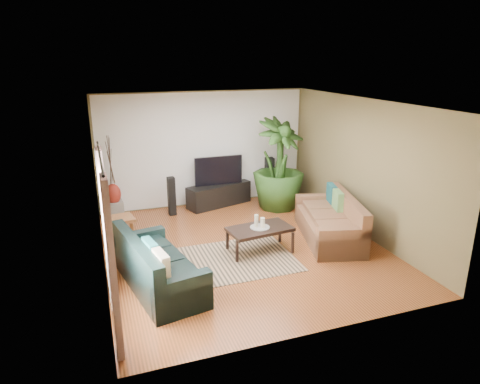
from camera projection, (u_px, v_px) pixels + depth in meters
name	position (u px, v px, depth m)	size (l,w,h in m)	color
floor	(244.00, 248.00, 8.06)	(5.50, 5.50, 0.00)	#984E27
ceiling	(244.00, 103.00, 7.24)	(5.50, 5.50, 0.00)	white
wall_back	(204.00, 149.00, 10.12)	(5.00, 5.00, 0.00)	brown
wall_front	(321.00, 238.00, 5.18)	(5.00, 5.00, 0.00)	brown
wall_left	(97.00, 194.00, 6.86)	(5.50, 5.50, 0.00)	brown
wall_right	(363.00, 168.00, 8.44)	(5.50, 5.50, 0.00)	brown
backwall_panel	(204.00, 149.00, 10.11)	(4.90, 4.90, 0.00)	white
window_pane	(103.00, 226.00, 5.41)	(1.80, 1.80, 0.00)	white
curtain_near	(113.00, 270.00, 4.83)	(0.08, 0.35, 2.20)	gray
curtain_far	(106.00, 223.00, 6.18)	(0.08, 0.35, 2.20)	gray
curtain_rod	(100.00, 156.00, 5.15)	(0.03, 0.03, 1.90)	black
sofa_left	(159.00, 262.00, 6.59)	(2.00, 0.86, 0.85)	black
sofa_right	(329.00, 218.00, 8.37)	(2.07, 0.93, 0.85)	brown
area_rug	(229.00, 260.00, 7.56)	(2.29, 1.62, 0.01)	tan
coffee_table	(260.00, 239.00, 7.86)	(1.15, 0.63, 0.47)	black
candle_tray	(260.00, 227.00, 7.78)	(0.36, 0.36, 0.02)	gray
candle_tall	(256.00, 221.00, 7.75)	(0.07, 0.07, 0.23)	beige
candle_mid	(263.00, 223.00, 7.73)	(0.07, 0.07, 0.18)	white
candle_short	(262.00, 221.00, 7.84)	(0.07, 0.07, 0.15)	beige
tv_stand	(219.00, 195.00, 10.31)	(1.57, 0.47, 0.52)	black
television	(219.00, 170.00, 10.13)	(1.15, 0.06, 0.68)	black
speaker_left	(172.00, 196.00, 9.63)	(0.16, 0.18, 0.88)	black
speaker_right	(269.00, 179.00, 10.64)	(0.19, 0.21, 1.07)	black
potted_plant	(279.00, 164.00, 9.90)	(1.19, 1.19, 2.12)	#224316
plant_pot	(278.00, 201.00, 10.18)	(0.39, 0.39, 0.30)	black
pedestal	(115.00, 209.00, 9.56)	(0.37, 0.37, 0.37)	gray
vase	(113.00, 194.00, 9.45)	(0.34, 0.34, 0.47)	maroon
side_table	(121.00, 230.00, 8.24)	(0.48, 0.48, 0.51)	#905E2F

